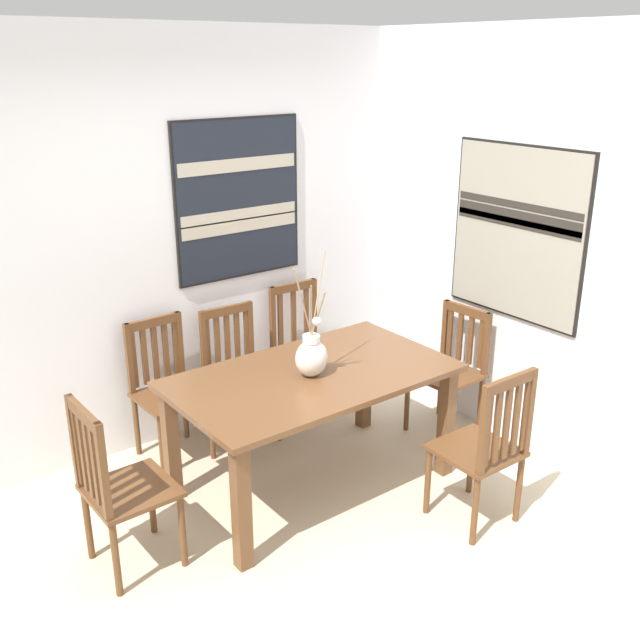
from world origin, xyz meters
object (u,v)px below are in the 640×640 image
chair_0 (117,485)px  chair_5 (451,368)px  painting_on_back_wall (238,199)px  centerpiece_vase (312,356)px  chair_3 (166,387)px  painting_on_side_wall (517,233)px  chair_2 (486,446)px  dining_table (313,391)px  chair_1 (304,349)px  chair_4 (237,371)px

chair_0 → chair_5: chair_0 is taller
painting_on_back_wall → centerpiece_vase: bearing=-100.9°
chair_3 → painting_on_side_wall: painting_on_side_wall is taller
chair_2 → chair_5: 1.10m
chair_3 → painting_on_back_wall: 1.33m
dining_table → chair_1: 1.04m
chair_2 → chair_4: chair_2 is taller
chair_1 → chair_2: 1.75m
dining_table → chair_4: bearing=91.6°
chair_0 → painting_on_back_wall: bearing=37.9°
chair_3 → dining_table: bearing=-59.4°
chair_1 → painting_on_side_wall: bearing=-52.8°
centerpiece_vase → chair_3: 1.11m
painting_on_side_wall → chair_5: bearing=131.4°
dining_table → painting_on_back_wall: (0.19, 1.09, 0.95)m
chair_0 → chair_2: bearing=-26.0°
painting_on_side_wall → chair_2: bearing=-145.9°
centerpiece_vase → painting_on_side_wall: (1.45, -0.25, 0.56)m
chair_2 → chair_5: (0.67, 0.88, -0.03)m
chair_0 → chair_5: bearing=0.4°
chair_1 → chair_2: (-0.04, -1.75, 0.01)m
chair_0 → chair_1: bearing=26.3°
chair_1 → chair_5: 1.08m
centerpiece_vase → painting_on_back_wall: painting_on_back_wall is taller
painting_on_side_wall → chair_3: bearing=149.3°
chair_3 → chair_5: 1.94m
chair_0 → chair_2: chair_0 is taller
centerpiece_vase → chair_5: size_ratio=0.80×
chair_1 → chair_5: size_ratio=1.07×
dining_table → chair_0: size_ratio=1.72×
chair_4 → painting_on_side_wall: size_ratio=0.82×
dining_table → painting_on_side_wall: (1.43, -0.27, 0.80)m
chair_4 → chair_1: bearing=3.3°
chair_0 → dining_table: bearing=1.1°
chair_2 → chair_5: chair_2 is taller
chair_4 → painting_on_back_wall: (0.21, 0.26, 1.11)m
chair_3 → chair_4: (0.50, -0.05, -0.00)m
centerpiece_vase → chair_2: size_ratio=0.74×
centerpiece_vase → painting_on_back_wall: (0.22, 1.11, 0.71)m
chair_1 → painting_on_side_wall: 1.72m
chair_2 → chair_3: chair_2 is taller
chair_0 → painting_on_back_wall: 2.11m
dining_table → chair_5: chair_5 is taller
chair_1 → painting_on_side_wall: size_ratio=0.86×
chair_4 → painting_on_back_wall: painting_on_back_wall is taller
centerpiece_vase → chair_2: bearing=-57.3°
chair_0 → chair_2: 1.96m
chair_4 → chair_0: bearing=-144.8°
chair_3 → centerpiece_vase: bearing=-61.2°
dining_table → chair_5: bearing=-0.3°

